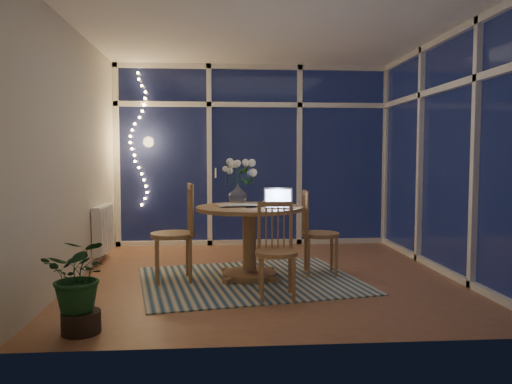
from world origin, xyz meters
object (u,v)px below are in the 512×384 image
at_px(chair_right, 321,232).
at_px(flower_vase, 238,194).
at_px(dining_table, 249,243).
at_px(laptop, 279,197).
at_px(potted_plant, 80,282).
at_px(chair_front, 277,250).
at_px(chair_left, 173,232).

bearing_deg(chair_right, flower_vase, 80.16).
relative_size(dining_table, laptop, 3.78).
bearing_deg(dining_table, chair_right, 8.56).
distance_m(dining_table, potted_plant, 2.03).
relative_size(chair_front, flower_vase, 4.18).
bearing_deg(chair_front, flower_vase, 106.80).
height_order(dining_table, laptop, laptop).
bearing_deg(laptop, chair_front, -95.25).
height_order(chair_left, chair_front, chair_left).
distance_m(dining_table, chair_front, 0.79).
distance_m(chair_left, chair_front, 1.21).
bearing_deg(chair_right, dining_table, 102.26).
bearing_deg(laptop, flower_vase, 132.65).
height_order(chair_left, chair_right, chair_left).
relative_size(chair_left, chair_front, 1.16).
bearing_deg(chair_left, laptop, 77.35).
xyz_separation_m(laptop, flower_vase, (-0.40, 0.49, -0.00)).
relative_size(dining_table, chair_left, 1.09).
bearing_deg(flower_vase, chair_front, -74.56).
relative_size(chair_right, laptop, 3.14).
relative_size(dining_table, flower_vase, 5.32).
height_order(chair_right, potted_plant, chair_right).
distance_m(dining_table, chair_right, 0.79).
bearing_deg(chair_left, chair_right, 88.69).
distance_m(chair_front, laptop, 0.75).
bearing_deg(potted_plant, laptop, 40.64).
distance_m(dining_table, laptop, 0.59).
relative_size(dining_table, chair_right, 1.20).
distance_m(chair_right, potted_plant, 2.68).
bearing_deg(chair_front, dining_table, 105.73).
xyz_separation_m(flower_vase, potted_plant, (-1.22, -1.87, -0.49)).
bearing_deg(chair_front, potted_plant, -151.64).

